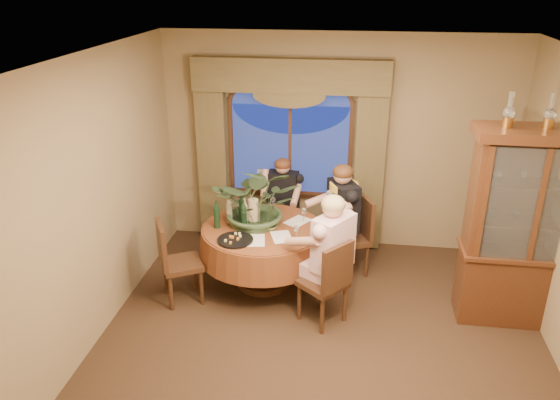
# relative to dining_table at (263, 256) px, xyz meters

# --- Properties ---
(floor) EXTENTS (5.00, 5.00, 0.00)m
(floor) POSITION_rel_dining_table_xyz_m (0.76, -1.25, -0.38)
(floor) COLOR black
(floor) RESTS_ON ground
(wall_back) EXTENTS (4.50, 0.00, 4.50)m
(wall_back) POSITION_rel_dining_table_xyz_m (0.76, 1.25, 1.02)
(wall_back) COLOR olive
(wall_back) RESTS_ON ground
(ceiling) EXTENTS (5.00, 5.00, 0.00)m
(ceiling) POSITION_rel_dining_table_xyz_m (0.76, -1.25, 2.42)
(ceiling) COLOR white
(ceiling) RESTS_ON wall_back
(window) EXTENTS (1.62, 0.10, 1.32)m
(window) POSITION_rel_dining_table_xyz_m (0.16, 1.18, 0.92)
(window) COLOR navy
(window) RESTS_ON wall_back
(arched_transom) EXTENTS (1.60, 0.06, 0.44)m
(arched_transom) POSITION_rel_dining_table_xyz_m (0.16, 1.18, 1.71)
(arched_transom) COLOR navy
(arched_transom) RESTS_ON wall_back
(drapery_left) EXTENTS (0.38, 0.14, 2.32)m
(drapery_left) POSITION_rel_dining_table_xyz_m (-0.87, 1.13, 0.80)
(drapery_left) COLOR brown
(drapery_left) RESTS_ON floor
(drapery_right) EXTENTS (0.38, 0.14, 2.32)m
(drapery_right) POSITION_rel_dining_table_xyz_m (1.19, 1.13, 0.80)
(drapery_right) COLOR brown
(drapery_right) RESTS_ON floor
(swag_valance) EXTENTS (2.45, 0.16, 0.42)m
(swag_valance) POSITION_rel_dining_table_xyz_m (0.16, 1.10, 1.90)
(swag_valance) COLOR brown
(swag_valance) RESTS_ON wall_back
(dining_table) EXTENTS (1.79, 1.79, 0.75)m
(dining_table) POSITION_rel_dining_table_xyz_m (0.00, 0.00, 0.00)
(dining_table) COLOR maroon
(dining_table) RESTS_ON floor
(china_cabinet) EXTENTS (1.30, 0.52, 2.10)m
(china_cabinet) POSITION_rel_dining_table_xyz_m (2.76, -0.30, 0.68)
(china_cabinet) COLOR #3B1E11
(china_cabinet) RESTS_ON floor
(oil_lamp_left) EXTENTS (0.11, 0.11, 0.34)m
(oil_lamp_left) POSITION_rel_dining_table_xyz_m (2.40, -0.30, 1.90)
(oil_lamp_left) COLOR #A5722D
(oil_lamp_left) RESTS_ON china_cabinet
(oil_lamp_center) EXTENTS (0.11, 0.11, 0.34)m
(oil_lamp_center) POSITION_rel_dining_table_xyz_m (2.76, -0.30, 1.90)
(oil_lamp_center) COLOR #A5722D
(oil_lamp_center) RESTS_ON china_cabinet
(chair_right) EXTENTS (0.59, 0.59, 0.96)m
(chair_right) POSITION_rel_dining_table_xyz_m (0.74, -0.63, 0.10)
(chair_right) COLOR black
(chair_right) RESTS_ON floor
(chair_back_right) EXTENTS (0.55, 0.55, 0.96)m
(chair_back_right) POSITION_rel_dining_table_xyz_m (0.99, 0.42, 0.10)
(chair_back_right) COLOR black
(chair_back_right) RESTS_ON floor
(chair_back) EXTENTS (0.45, 0.45, 0.96)m
(chair_back) POSITION_rel_dining_table_xyz_m (0.07, 1.05, 0.10)
(chair_back) COLOR black
(chair_back) RESTS_ON floor
(chair_front_left) EXTENTS (0.57, 0.57, 0.96)m
(chair_front_left) POSITION_rel_dining_table_xyz_m (-0.84, -0.45, 0.10)
(chair_front_left) COLOR black
(chair_front_left) RESTS_ON floor
(person_pink) EXTENTS (0.67, 0.68, 1.42)m
(person_pink) POSITION_rel_dining_table_xyz_m (0.83, -0.55, 0.33)
(person_pink) COLOR beige
(person_pink) RESTS_ON floor
(person_back) EXTENTS (0.48, 0.45, 1.25)m
(person_back) POSITION_rel_dining_table_xyz_m (0.09, 1.04, 0.25)
(person_back) COLOR black
(person_back) RESTS_ON floor
(person_scarf) EXTENTS (0.63, 0.65, 1.41)m
(person_scarf) POSITION_rel_dining_table_xyz_m (0.90, 0.41, 0.33)
(person_scarf) COLOR black
(person_scarf) RESTS_ON floor
(stoneware_vase) EXTENTS (0.16, 0.16, 0.30)m
(stoneware_vase) POSITION_rel_dining_table_xyz_m (-0.12, 0.10, 0.52)
(stoneware_vase) COLOR tan
(stoneware_vase) RESTS_ON dining_table
(centerpiece_plant) EXTENTS (0.99, 1.10, 0.86)m
(centerpiece_plant) POSITION_rel_dining_table_xyz_m (-0.07, 0.12, 1.00)
(centerpiece_plant) COLOR #365030
(centerpiece_plant) RESTS_ON dining_table
(olive_bowl) EXTENTS (0.17, 0.17, 0.05)m
(olive_bowl) POSITION_rel_dining_table_xyz_m (0.09, -0.05, 0.40)
(olive_bowl) COLOR #516030
(olive_bowl) RESTS_ON dining_table
(cheese_platter) EXTENTS (0.39, 0.39, 0.02)m
(cheese_platter) POSITION_rel_dining_table_xyz_m (-0.24, -0.38, 0.39)
(cheese_platter) COLOR black
(cheese_platter) RESTS_ON dining_table
(wine_bottle_0) EXTENTS (0.07, 0.07, 0.33)m
(wine_bottle_0) POSITION_rel_dining_table_xyz_m (-0.22, 0.03, 0.54)
(wine_bottle_0) COLOR tan
(wine_bottle_0) RESTS_ON dining_table
(wine_bottle_1) EXTENTS (0.07, 0.07, 0.33)m
(wine_bottle_1) POSITION_rel_dining_table_xyz_m (-0.21, -0.03, 0.54)
(wine_bottle_1) COLOR black
(wine_bottle_1) RESTS_ON dining_table
(wine_bottle_2) EXTENTS (0.07, 0.07, 0.33)m
(wine_bottle_2) POSITION_rel_dining_table_xyz_m (-0.51, -0.08, 0.54)
(wine_bottle_2) COLOR black
(wine_bottle_2) RESTS_ON dining_table
(wine_bottle_3) EXTENTS (0.07, 0.07, 0.33)m
(wine_bottle_3) POSITION_rel_dining_table_xyz_m (-0.41, 0.08, 0.54)
(wine_bottle_3) COLOR tan
(wine_bottle_3) RESTS_ON dining_table
(wine_bottle_4) EXTENTS (0.07, 0.07, 0.33)m
(wine_bottle_4) POSITION_rel_dining_table_xyz_m (-0.27, 0.17, 0.54)
(wine_bottle_4) COLOR black
(wine_bottle_4) RESTS_ON dining_table
(tasting_paper_0) EXTENTS (0.30, 0.35, 0.00)m
(tasting_paper_0) POSITION_rel_dining_table_xyz_m (0.25, -0.22, 0.38)
(tasting_paper_0) COLOR white
(tasting_paper_0) RESTS_ON dining_table
(tasting_paper_1) EXTENTS (0.34, 0.37, 0.00)m
(tasting_paper_1) POSITION_rel_dining_table_xyz_m (0.38, 0.20, 0.38)
(tasting_paper_1) COLOR white
(tasting_paper_1) RESTS_ON dining_table
(tasting_paper_2) EXTENTS (0.26, 0.33, 0.00)m
(tasting_paper_2) POSITION_rel_dining_table_xyz_m (-0.03, -0.34, 0.38)
(tasting_paper_2) COLOR white
(tasting_paper_2) RESTS_ON dining_table
(wine_glass_person_pink) EXTENTS (0.07, 0.07, 0.18)m
(wine_glass_person_pink) POSITION_rel_dining_table_xyz_m (0.41, -0.27, 0.46)
(wine_glass_person_pink) COLOR silver
(wine_glass_person_pink) RESTS_ON dining_table
(wine_glass_person_back) EXTENTS (0.07, 0.07, 0.18)m
(wine_glass_person_back) POSITION_rel_dining_table_xyz_m (0.04, 0.49, 0.46)
(wine_glass_person_back) COLOR silver
(wine_glass_person_back) RESTS_ON dining_table
(wine_glass_person_scarf) EXTENTS (0.07, 0.07, 0.18)m
(wine_glass_person_scarf) POSITION_rel_dining_table_xyz_m (0.45, 0.21, 0.46)
(wine_glass_person_scarf) COLOR silver
(wine_glass_person_scarf) RESTS_ON dining_table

